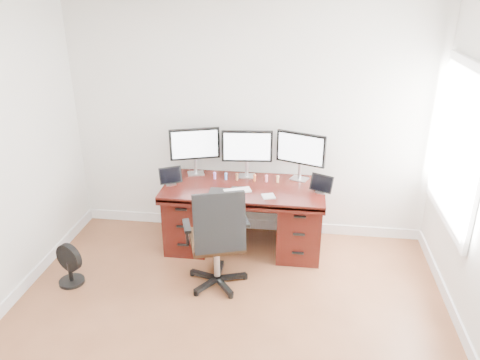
# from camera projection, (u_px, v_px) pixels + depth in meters

# --- Properties ---
(back_wall) EXTENTS (4.00, 0.10, 2.70)m
(back_wall) POSITION_uv_depth(u_px,v_px,m) (249.00, 120.00, 5.13)
(back_wall) COLOR white
(back_wall) RESTS_ON ground
(desk) EXTENTS (1.70, 0.80, 0.75)m
(desk) POSITION_uv_depth(u_px,v_px,m) (244.00, 214.00, 5.12)
(desk) COLOR #3A0F0B
(desk) RESTS_ON ground
(office_chair) EXTENTS (0.72, 0.72, 1.07)m
(office_chair) POSITION_uv_depth(u_px,v_px,m) (217.00, 255.00, 4.46)
(office_chair) COLOR black
(office_chair) RESTS_ON ground
(floor_fan) EXTENTS (0.29, 0.25, 0.43)m
(floor_fan) POSITION_uv_depth(u_px,v_px,m) (69.00, 265.00, 4.56)
(floor_fan) COLOR black
(floor_fan) RESTS_ON ground
(monitor_left) EXTENTS (0.53, 0.21, 0.53)m
(monitor_left) POSITION_uv_depth(u_px,v_px,m) (195.00, 146.00, 5.14)
(monitor_left) COLOR silver
(monitor_left) RESTS_ON desk
(monitor_center) EXTENTS (0.55, 0.16, 0.53)m
(monitor_center) POSITION_uv_depth(u_px,v_px,m) (247.00, 148.00, 5.07)
(monitor_center) COLOR silver
(monitor_center) RESTS_ON desk
(monitor_right) EXTENTS (0.53, 0.23, 0.53)m
(monitor_right) POSITION_uv_depth(u_px,v_px,m) (301.00, 150.00, 4.99)
(monitor_right) COLOR silver
(monitor_right) RESTS_ON desk
(tablet_left) EXTENTS (0.24, 0.17, 0.19)m
(tablet_left) POSITION_uv_depth(u_px,v_px,m) (170.00, 177.00, 4.97)
(tablet_left) COLOR silver
(tablet_left) RESTS_ON desk
(tablet_right) EXTENTS (0.25, 0.17, 0.19)m
(tablet_right) POSITION_uv_depth(u_px,v_px,m) (321.00, 185.00, 4.78)
(tablet_right) COLOR silver
(tablet_right) RESTS_ON desk
(keyboard) EXTENTS (0.30, 0.21, 0.01)m
(keyboard) POSITION_uv_depth(u_px,v_px,m) (237.00, 191.00, 4.83)
(keyboard) COLOR silver
(keyboard) RESTS_ON desk
(trackpad) EXTENTS (0.16, 0.16, 0.01)m
(trackpad) POSITION_uv_depth(u_px,v_px,m) (268.00, 196.00, 4.71)
(trackpad) COLOR #B7BABE
(trackpad) RESTS_ON desk
(drawing_tablet) EXTENTS (0.23, 0.15, 0.01)m
(drawing_tablet) POSITION_uv_depth(u_px,v_px,m) (221.00, 191.00, 4.83)
(drawing_tablet) COLOR black
(drawing_tablet) RESTS_ON desk
(phone) EXTENTS (0.13, 0.07, 0.01)m
(phone) POSITION_uv_depth(u_px,v_px,m) (238.00, 188.00, 4.90)
(phone) COLOR black
(phone) RESTS_ON desk
(figurine_purple) EXTENTS (0.03, 0.03, 0.08)m
(figurine_purple) POSITION_uv_depth(u_px,v_px,m) (215.00, 175.00, 5.11)
(figurine_purple) COLOR #B473DC
(figurine_purple) RESTS_ON desk
(figurine_blue) EXTENTS (0.03, 0.03, 0.08)m
(figurine_blue) POSITION_uv_depth(u_px,v_px,m) (226.00, 176.00, 5.10)
(figurine_blue) COLOR #6095F0
(figurine_blue) RESTS_ON desk
(figurine_brown) EXTENTS (0.03, 0.03, 0.08)m
(figurine_brown) POSITION_uv_depth(u_px,v_px,m) (237.00, 176.00, 5.08)
(figurine_brown) COLOR brown
(figurine_brown) RESTS_ON desk
(figurine_orange) EXTENTS (0.03, 0.03, 0.08)m
(figurine_orange) POSITION_uv_depth(u_px,v_px,m) (255.00, 177.00, 5.06)
(figurine_orange) COLOR orange
(figurine_orange) RESTS_ON desk
(figurine_pink) EXTENTS (0.03, 0.03, 0.08)m
(figurine_pink) POSITION_uv_depth(u_px,v_px,m) (266.00, 178.00, 5.04)
(figurine_pink) COLOR pink
(figurine_pink) RESTS_ON desk
(figurine_yellow) EXTENTS (0.03, 0.03, 0.08)m
(figurine_yellow) POSITION_uv_depth(u_px,v_px,m) (278.00, 178.00, 5.03)
(figurine_yellow) COLOR tan
(figurine_yellow) RESTS_ON desk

